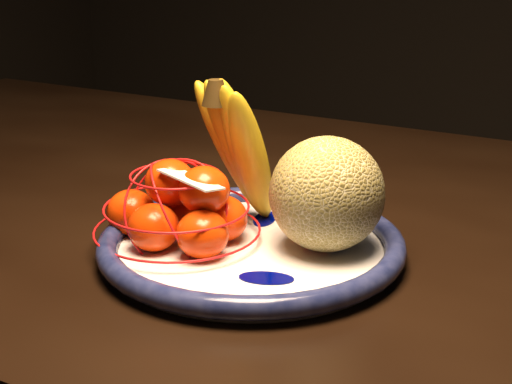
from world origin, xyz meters
The scene contains 6 objects.
dining_table centered at (0.08, 0.04, 0.69)m, with size 1.56×0.95×0.77m.
fruit_bowl centered at (0.33, -0.12, 0.79)m, with size 0.32×0.32×0.03m.
cantaloupe centered at (0.40, -0.08, 0.85)m, with size 0.12×0.12×0.12m, color olive.
banana_bunch centered at (0.28, -0.06, 0.88)m, with size 0.11×0.12×0.18m.
mandarin_bag centered at (0.25, -0.14, 0.82)m, with size 0.22×0.22×0.11m.
price_tag centered at (0.28, -0.16, 0.86)m, with size 0.07×0.03×0.00m, color white.
Camera 1 is at (0.72, -0.78, 1.10)m, focal length 55.00 mm.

